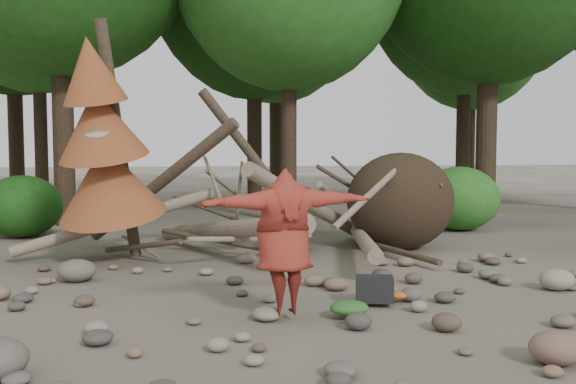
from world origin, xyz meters
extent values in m
plane|color=#514C44|center=(0.00, 0.00, 0.00)|extent=(120.00, 120.00, 0.00)
ellipsoid|color=#332619|center=(2.60, 4.30, 0.99)|extent=(2.20, 1.87, 1.98)
cylinder|color=gray|center=(-1.00, 3.70, 0.55)|extent=(2.61, 5.11, 1.08)
cylinder|color=gray|center=(0.80, 4.20, 0.90)|extent=(3.18, 3.71, 1.90)
cylinder|color=brown|center=(-2.20, 4.60, 1.40)|extent=(3.08, 1.91, 2.49)
cylinder|color=gray|center=(1.60, 3.50, 0.35)|extent=(1.13, 4.98, 0.43)
cylinder|color=brown|center=(-0.30, 4.80, 1.80)|extent=(2.39, 1.03, 2.89)
cylinder|color=gray|center=(-3.00, 4.00, 0.70)|extent=(3.71, 0.86, 1.20)
cylinder|color=#4C3F30|center=(-2.50, 3.50, 0.30)|extent=(1.52, 1.70, 0.49)
cylinder|color=gray|center=(0.20, 4.40, 0.80)|extent=(1.57, 0.85, 0.69)
cylinder|color=#4C3F30|center=(1.80, 4.90, 1.20)|extent=(1.92, 1.25, 1.10)
cylinder|color=gray|center=(-1.20, 4.20, 1.50)|extent=(0.37, 1.42, 0.85)
cylinder|color=#4C3F30|center=(2.20, 3.20, 0.15)|extent=(0.79, 2.54, 0.12)
cylinder|color=gray|center=(-0.80, 3.10, 0.45)|extent=(1.78, 1.11, 0.29)
cylinder|color=#4C3F30|center=(-2.90, 3.80, 2.20)|extent=(0.67, 1.13, 4.35)
cone|color=brown|center=(-3.06, 3.49, 1.50)|extent=(2.06, 2.13, 1.86)
cone|color=brown|center=(-3.16, 3.28, 2.50)|extent=(1.71, 1.78, 1.65)
cone|color=brown|center=(-3.26, 3.09, 3.40)|extent=(1.23, 1.30, 1.41)
cylinder|color=#38281C|center=(-5.00, 9.50, 4.48)|extent=(0.56, 0.56, 8.96)
cylinder|color=#38281C|center=(1.00, 9.20, 3.57)|extent=(0.44, 0.44, 7.14)
cylinder|color=#38281C|center=(7.00, 9.80, 4.72)|extent=(0.60, 0.60, 9.45)
cylinder|color=#38281C|center=(-6.50, 13.50, 3.78)|extent=(0.42, 0.42, 7.56)
cylinder|color=#38281C|center=(0.50, 14.20, 4.27)|extent=(0.52, 0.52, 8.54)
cylinder|color=#38281C|center=(8.00, 13.80, 4.06)|extent=(0.50, 0.50, 8.12)
cylinder|color=#38281C|center=(-9.00, 20.00, 4.83)|extent=(0.62, 0.62, 9.66)
cylinder|color=#38281C|center=(2.00, 20.50, 4.38)|extent=(0.54, 0.54, 8.75)
cylinder|color=#38281C|center=(11.00, 20.00, 3.92)|extent=(0.46, 0.46, 7.84)
ellipsoid|color=#26651D|center=(11.00, 20.00, 8.06)|extent=(7.17, 7.17, 8.60)
ellipsoid|color=#1C5015|center=(-5.50, 7.20, 0.72)|extent=(1.80, 1.80, 1.44)
ellipsoid|color=#26651D|center=(0.80, 7.80, 0.56)|extent=(1.40, 1.40, 1.12)
ellipsoid|color=#307825|center=(5.00, 7.00, 0.80)|extent=(2.00, 2.00, 1.60)
imported|color=maroon|center=(-0.46, -0.66, 0.96)|extent=(2.23, 0.96, 1.76)
cylinder|color=tan|center=(-2.62, -0.67, 2.24)|extent=(0.34, 0.33, 0.14)
cube|color=black|center=(0.81, -0.13, 0.16)|extent=(0.55, 0.43, 0.33)
ellipsoid|color=#2F6227|center=(0.33, -0.74, 0.09)|extent=(0.48, 0.40, 0.18)
ellipsoid|color=#C05E21|center=(1.18, -0.02, 0.05)|extent=(0.27, 0.22, 0.10)
ellipsoid|color=#7B5D4D|center=(1.93, -2.61, 0.16)|extent=(0.54, 0.49, 0.32)
ellipsoid|color=gray|center=(3.71, 0.38, 0.16)|extent=(0.52, 0.47, 0.31)
ellipsoid|color=#696258|center=(-3.36, 1.97, 0.18)|extent=(0.58, 0.53, 0.35)
camera|label=1|loc=(-1.48, -8.23, 2.10)|focal=40.00mm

